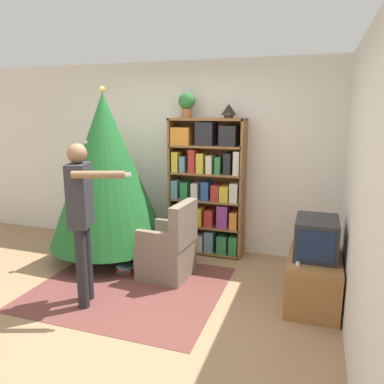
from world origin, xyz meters
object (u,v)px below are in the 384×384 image
object	(u,v)px
bookshelf	(207,189)
table_lamp	(229,110)
television	(316,237)
standing_person	(82,212)
armchair	(169,251)
christmas_tree	(106,170)
potted_plant	(187,103)

from	to	relation	value
bookshelf	table_lamp	bearing A→B (deg)	2.33
television	standing_person	size ratio (longest dim) A/B	0.34
armchair	christmas_tree	bearing A→B (deg)	-103.05
bookshelf	television	bearing A→B (deg)	-34.67
television	christmas_tree	size ratio (longest dim) A/B	0.25
television	table_lamp	distance (m)	1.97
bookshelf	christmas_tree	bearing A→B (deg)	-154.05
armchair	table_lamp	bearing A→B (deg)	155.50
standing_person	potted_plant	size ratio (longest dim) A/B	4.99
television	potted_plant	size ratio (longest dim) A/B	1.68
television	table_lamp	world-z (taller)	table_lamp
standing_person	table_lamp	bearing A→B (deg)	130.25
potted_plant	television	bearing A→B (deg)	-30.18
bookshelf	television	size ratio (longest dim) A/B	3.33
christmas_tree	potted_plant	xyz separation A→B (m)	(0.90, 0.59, 0.84)
television	potted_plant	world-z (taller)	potted_plant
bookshelf	armchair	xyz separation A→B (m)	(-0.20, -0.88, -0.59)
television	standing_person	bearing A→B (deg)	-161.12
christmas_tree	armchair	world-z (taller)	christmas_tree
christmas_tree	standing_person	size ratio (longest dim) A/B	1.36
standing_person	television	bearing A→B (deg)	89.94
christmas_tree	standing_person	world-z (taller)	christmas_tree
television	potted_plant	xyz separation A→B (m)	(-1.72, 1.00, 1.33)
table_lamp	potted_plant	bearing A→B (deg)	180.00
christmas_tree	table_lamp	size ratio (longest dim) A/B	11.17
television	table_lamp	size ratio (longest dim) A/B	2.77
table_lamp	christmas_tree	bearing A→B (deg)	-158.08
armchair	potted_plant	bearing A→B (deg)	-170.56
armchair	table_lamp	world-z (taller)	table_lamp
armchair	potted_plant	world-z (taller)	potted_plant
potted_plant	table_lamp	distance (m)	0.57
bookshelf	table_lamp	world-z (taller)	table_lamp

